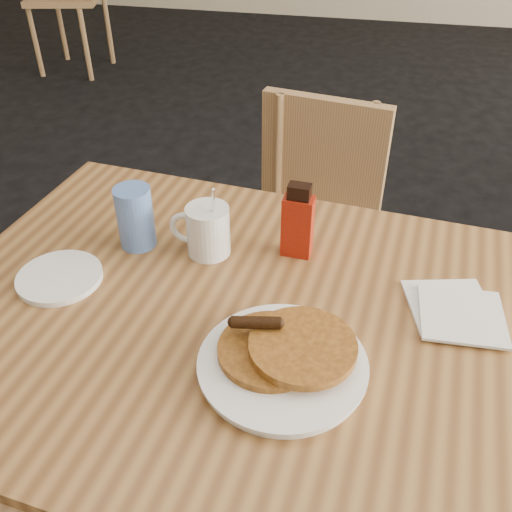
{
  "coord_description": "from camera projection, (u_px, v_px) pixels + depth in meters",
  "views": [
    {
      "loc": [
        0.18,
        -0.74,
        1.45
      ],
      "look_at": [
        0.01,
        0.03,
        0.86
      ],
      "focal_mm": 40.0,
      "sensor_mm": 36.0,
      "label": 1
    }
  ],
  "objects": [
    {
      "name": "chair_main_far",
      "position": [
        316.0,
        217.0,
        1.74
      ],
      "size": [
        0.44,
        0.45,
        0.84
      ],
      "rotation": [
        0.0,
        0.0,
        -0.18
      ],
      "color": "tan",
      "rests_on": "floor"
    },
    {
      "name": "blue_tumbler",
      "position": [
        135.0,
        217.0,
        1.16
      ],
      "size": [
        0.1,
        0.1,
        0.13
      ],
      "primitive_type": "cylinder",
      "rotation": [
        0.0,
        0.0,
        -0.38
      ],
      "color": "#557BC7",
      "rests_on": "main_table"
    },
    {
      "name": "pancake_plate",
      "position": [
        284.0,
        359.0,
        0.92
      ],
      "size": [
        0.28,
        0.28,
        0.07
      ],
      "rotation": [
        0.0,
        0.0,
        -0.25
      ],
      "color": "white",
      "rests_on": "main_table"
    },
    {
      "name": "syrup_bottle",
      "position": [
        298.0,
        223.0,
        1.13
      ],
      "size": [
        0.06,
        0.04,
        0.16
      ],
      "rotation": [
        0.0,
        0.0,
        -0.06
      ],
      "color": "maroon",
      "rests_on": "main_table"
    },
    {
      "name": "coffee_mug",
      "position": [
        207.0,
        230.0,
        1.15
      ],
      "size": [
        0.13,
        0.09,
        0.16
      ],
      "rotation": [
        0.0,
        0.0,
        -0.12
      ],
      "color": "white",
      "rests_on": "main_table"
    },
    {
      "name": "side_saucer",
      "position": [
        60.0,
        277.0,
        1.1
      ],
      "size": [
        0.21,
        0.21,
        0.01
      ],
      "primitive_type": "cylinder",
      "rotation": [
        0.0,
        0.0,
        0.35
      ],
      "color": "white",
      "rests_on": "main_table"
    },
    {
      "name": "napkin_stack",
      "position": [
        456.0,
        311.0,
        1.03
      ],
      "size": [
        0.18,
        0.19,
        0.01
      ],
      "rotation": [
        0.0,
        0.0,
        0.25
      ],
      "color": "white",
      "rests_on": "main_table"
    },
    {
      "name": "main_table",
      "position": [
        275.0,
        338.0,
        1.03
      ],
      "size": [
        1.41,
        1.03,
        0.75
      ],
      "rotation": [
        0.0,
        0.0,
        -0.1
      ],
      "color": "#9B6A37",
      "rests_on": "floor"
    }
  ]
}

